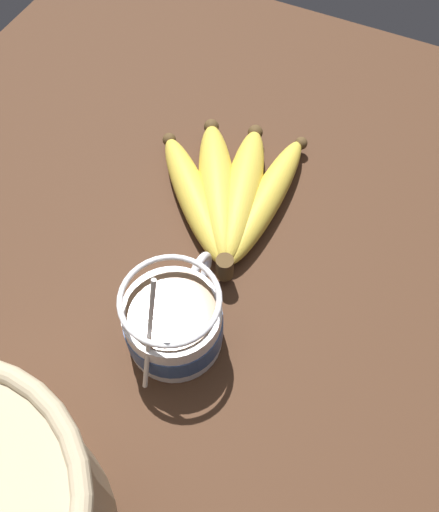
% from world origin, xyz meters
% --- Properties ---
extents(table, '(1.03, 1.03, 0.04)m').
position_xyz_m(table, '(0.00, 0.00, 0.02)').
color(table, '#422819').
rests_on(table, ground).
extents(coffee_mug, '(0.15, 0.10, 0.16)m').
position_xyz_m(coffee_mug, '(-0.09, 0.02, 0.07)').
color(coffee_mug, silver).
rests_on(coffee_mug, table).
extents(banana_bunch, '(0.24, 0.19, 0.04)m').
position_xyz_m(banana_bunch, '(0.10, 0.05, 0.06)').
color(banana_bunch, '#4C381E').
rests_on(banana_bunch, table).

